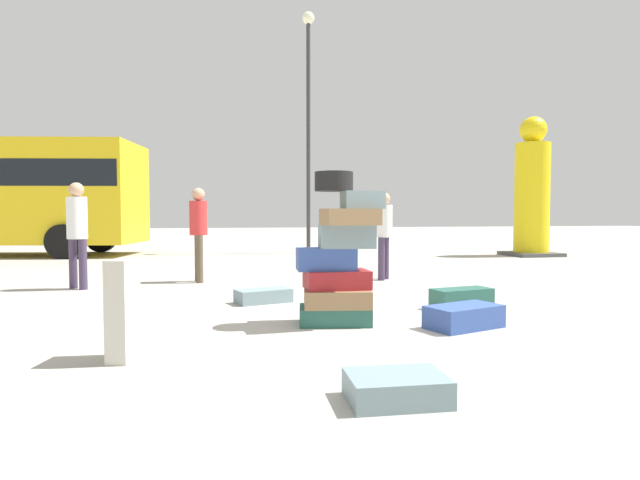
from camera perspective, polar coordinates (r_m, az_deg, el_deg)
name	(u,v)px	position (r m, az deg, el deg)	size (l,w,h in m)	color
ground_plane	(378,321)	(5.68, 6.45, -8.87)	(80.00, 80.00, 0.00)	#ADA89E
suitcase_tower	(339,261)	(5.42, 2.06, -2.34)	(0.89, 0.67, 1.59)	#26594C
suitcase_slate_foreground_far	(263,296)	(6.82, -6.26, -6.14)	(0.70, 0.35, 0.18)	gray
suitcase_navy_behind_tower	(464,317)	(5.49, 15.60, -8.15)	(0.76, 0.41, 0.23)	#334F99
suitcase_slate_white_trunk	(396,388)	(3.33, 8.44, -15.85)	(0.60, 0.43, 0.17)	gray
suitcase_teal_upright_blue	(462,299)	(6.58, 15.36, -6.25)	(0.75, 0.32, 0.25)	#26594C
suitcase_cream_foreground_near	(123,310)	(4.39, -20.92, -7.21)	(0.16, 0.34, 0.80)	beige
person_bearded_onlooker	(199,226)	(9.01, -13.26, 1.52)	(0.30, 0.34, 1.60)	brown
person_tourist_with_camera	(77,226)	(8.76, -25.22, 1.41)	(0.30, 0.30, 1.64)	#3F334C
person_passerby_in_red	(384,228)	(9.16, 7.05, 1.33)	(0.30, 0.30, 1.54)	#3F334C
yellow_dummy_statue	(532,194)	(15.59, 22.34, 4.67)	(1.31, 1.31, 3.86)	yellow
lamp_post	(308,100)	(15.85, -1.30, 15.17)	(0.36, 0.36, 7.11)	#333338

